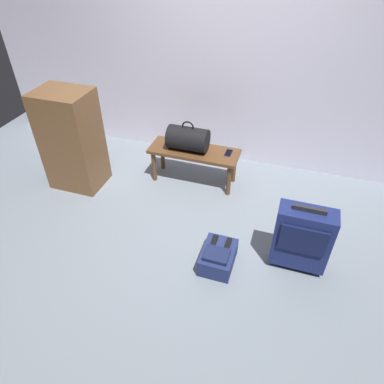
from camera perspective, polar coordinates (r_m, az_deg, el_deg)
The scene contains 8 objects.
ground_plane at distance 3.39m, azimuth -1.40°, elevation -7.52°, with size 6.60×6.60×0.00m, color slate.
back_wall at distance 4.03m, azimuth 6.43°, elevation 23.37°, with size 6.00×0.10×2.80m, color silver.
bench at distance 3.90m, azimuth 0.32°, elevation 6.11°, with size 1.00×0.36×0.41m.
duffel_bag_black at distance 3.81m, azimuth -0.67°, elevation 8.78°, with size 0.44×0.26×0.34m.
cell_phone at distance 3.82m, azimuth 6.02°, elevation 6.41°, with size 0.07×0.14×0.01m.
suitcase_upright_navy at distance 3.05m, azimuth 17.65°, elevation -7.12°, with size 0.46×0.23×0.67m.
backpack_navy at distance 3.11m, azimuth 4.28°, elevation -10.57°, with size 0.28×0.38×0.21m.
side_cabinet at distance 3.99m, azimuth -19.13°, elevation 8.02°, with size 0.56×0.44×1.10m.
Camera 1 is at (0.81, -2.21, 2.43)m, focal length 32.46 mm.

